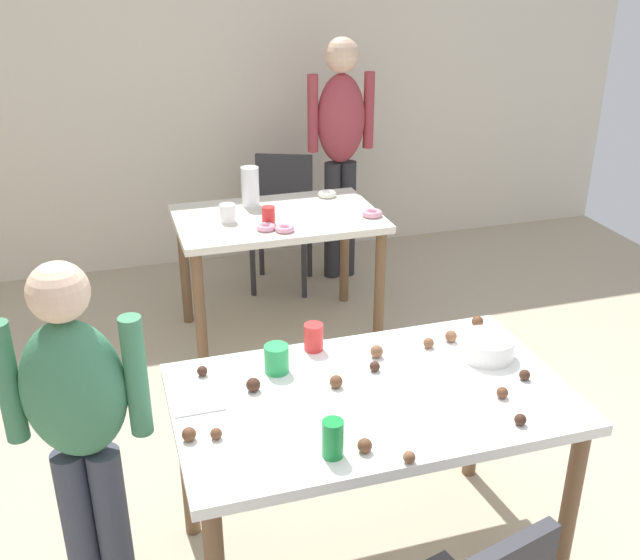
{
  "coord_description": "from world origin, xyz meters",
  "views": [
    {
      "loc": [
        -0.75,
        -1.96,
        2.15
      ],
      "look_at": [
        0.05,
        0.65,
        0.9
      ],
      "focal_mm": 41.56,
      "sensor_mm": 36.0,
      "label": 1
    }
  ],
  "objects_px": {
    "mixing_bowl": "(487,347)",
    "soda_can": "(333,439)",
    "person_adult_far": "(341,138)",
    "pitcher_far": "(250,187)",
    "chair_far_table": "(283,213)",
    "dining_table_near": "(371,415)",
    "dining_table_far": "(278,233)",
    "person_girl_near": "(80,424)"
  },
  "relations": [
    {
      "from": "dining_table_near",
      "to": "person_girl_near",
      "type": "distance_m",
      "value": 0.96
    },
    {
      "from": "dining_table_far",
      "to": "pitcher_far",
      "type": "relative_size",
      "value": 4.98
    },
    {
      "from": "dining_table_near",
      "to": "chair_far_table",
      "type": "distance_m",
      "value": 2.6
    },
    {
      "from": "mixing_bowl",
      "to": "pitcher_far",
      "type": "bearing_deg",
      "value": 103.56
    },
    {
      "from": "chair_far_table",
      "to": "pitcher_far",
      "type": "height_order",
      "value": "pitcher_far"
    },
    {
      "from": "person_girl_near",
      "to": "dining_table_far",
      "type": "bearing_deg",
      "value": 58.94
    },
    {
      "from": "dining_table_near",
      "to": "person_adult_far",
      "type": "height_order",
      "value": "person_adult_far"
    },
    {
      "from": "dining_table_far",
      "to": "chair_far_table",
      "type": "height_order",
      "value": "chair_far_table"
    },
    {
      "from": "person_adult_far",
      "to": "person_girl_near",
      "type": "bearing_deg",
      "value": -124.04
    },
    {
      "from": "dining_table_near",
      "to": "soda_can",
      "type": "relative_size",
      "value": 11.02
    },
    {
      "from": "person_adult_far",
      "to": "pitcher_far",
      "type": "xyz_separation_m",
      "value": [
        -0.72,
        -0.5,
        -0.11
      ]
    },
    {
      "from": "chair_far_table",
      "to": "mixing_bowl",
      "type": "bearing_deg",
      "value": -86.39
    },
    {
      "from": "dining_table_near",
      "to": "pitcher_far",
      "type": "relative_size",
      "value": 5.87
    },
    {
      "from": "dining_table_far",
      "to": "soda_can",
      "type": "xyz_separation_m",
      "value": [
        -0.36,
        -2.13,
        0.17
      ]
    },
    {
      "from": "person_adult_far",
      "to": "dining_table_near",
      "type": "bearing_deg",
      "value": -106.14
    },
    {
      "from": "dining_table_near",
      "to": "mixing_bowl",
      "type": "bearing_deg",
      "value": 11.85
    },
    {
      "from": "mixing_bowl",
      "to": "chair_far_table",
      "type": "bearing_deg",
      "value": 93.61
    },
    {
      "from": "dining_table_near",
      "to": "soda_can",
      "type": "bearing_deg",
      "value": -129.21
    },
    {
      "from": "dining_table_near",
      "to": "person_adult_far",
      "type": "bearing_deg",
      "value": 73.86
    },
    {
      "from": "chair_far_table",
      "to": "person_girl_near",
      "type": "relative_size",
      "value": 0.65
    },
    {
      "from": "chair_far_table",
      "to": "person_adult_far",
      "type": "xyz_separation_m",
      "value": [
        0.4,
        -0.01,
        0.48
      ]
    },
    {
      "from": "mixing_bowl",
      "to": "soda_can",
      "type": "height_order",
      "value": "soda_can"
    },
    {
      "from": "dining_table_near",
      "to": "person_girl_near",
      "type": "height_order",
      "value": "person_girl_near"
    },
    {
      "from": "person_adult_far",
      "to": "mixing_bowl",
      "type": "height_order",
      "value": "person_adult_far"
    },
    {
      "from": "soda_can",
      "to": "dining_table_near",
      "type": "bearing_deg",
      "value": 50.79
    },
    {
      "from": "person_adult_far",
      "to": "soda_can",
      "type": "xyz_separation_m",
      "value": [
        -0.97,
        -2.84,
        -0.17
      ]
    },
    {
      "from": "person_adult_far",
      "to": "mixing_bowl",
      "type": "bearing_deg",
      "value": -95.7
    },
    {
      "from": "dining_table_near",
      "to": "mixing_bowl",
      "type": "relative_size",
      "value": 6.83
    },
    {
      "from": "chair_far_table",
      "to": "soda_can",
      "type": "distance_m",
      "value": 2.93
    },
    {
      "from": "dining_table_far",
      "to": "person_adult_far",
      "type": "relative_size",
      "value": 0.7
    },
    {
      "from": "pitcher_far",
      "to": "person_girl_near",
      "type": "bearing_deg",
      "value": -115.91
    },
    {
      "from": "soda_can",
      "to": "pitcher_far",
      "type": "distance_m",
      "value": 2.36
    },
    {
      "from": "person_girl_near",
      "to": "mixing_bowl",
      "type": "height_order",
      "value": "person_girl_near"
    },
    {
      "from": "dining_table_near",
      "to": "pitcher_far",
      "type": "bearing_deg",
      "value": 89.36
    },
    {
      "from": "dining_table_near",
      "to": "dining_table_far",
      "type": "relative_size",
      "value": 1.18
    },
    {
      "from": "dining_table_near",
      "to": "mixing_bowl",
      "type": "xyz_separation_m",
      "value": [
        0.49,
        0.1,
        0.13
      ]
    },
    {
      "from": "soda_can",
      "to": "mixing_bowl",
      "type": "bearing_deg",
      "value": 28.06
    },
    {
      "from": "soda_can",
      "to": "pitcher_far",
      "type": "bearing_deg",
      "value": 83.81
    },
    {
      "from": "mixing_bowl",
      "to": "dining_table_near",
      "type": "bearing_deg",
      "value": -168.15
    },
    {
      "from": "person_girl_near",
      "to": "soda_can",
      "type": "relative_size",
      "value": 10.92
    },
    {
      "from": "person_girl_near",
      "to": "mixing_bowl",
      "type": "distance_m",
      "value": 1.45
    },
    {
      "from": "dining_table_far",
      "to": "person_adult_far",
      "type": "distance_m",
      "value": 0.99
    }
  ]
}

